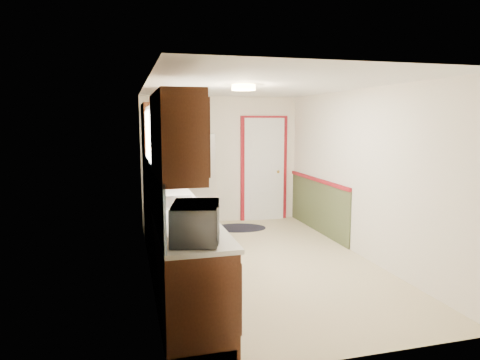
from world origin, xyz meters
TOP-DOWN VIEW (x-y plane):
  - room_shell at (0.00, 0.00)m, footprint 3.20×5.20m
  - kitchen_run at (-1.24, -0.29)m, footprint 0.63×4.00m
  - back_wall_trim at (0.99, 2.21)m, footprint 1.12×2.30m
  - ceiling_fixture at (-0.30, -0.20)m, footprint 0.30×0.30m
  - microwave at (-1.20, -1.95)m, footprint 0.44×0.64m
  - refrigerator at (-0.63, 2.05)m, footprint 0.73×0.73m
  - rug at (0.19, 1.90)m, footprint 1.10×0.83m
  - cooktop at (-1.19, 1.32)m, footprint 0.54×0.64m

SIDE VIEW (x-z plane):
  - rug at x=0.19m, z-range 0.00..0.01m
  - kitchen_run at x=-1.24m, z-range -0.29..1.91m
  - refrigerator at x=-0.63m, z-range 0.00..1.72m
  - back_wall_trim at x=0.99m, z-range -0.15..1.93m
  - cooktop at x=-1.19m, z-range 0.94..0.96m
  - microwave at x=-1.20m, z-range 0.94..1.33m
  - room_shell at x=0.00m, z-range -0.06..2.46m
  - ceiling_fixture at x=-0.30m, z-range 2.33..2.39m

